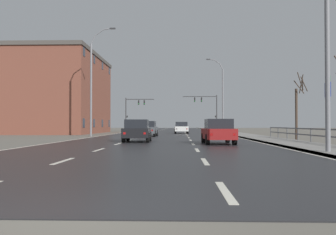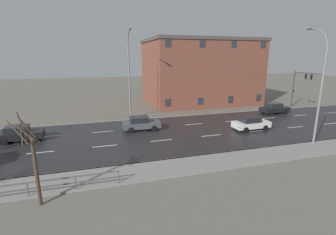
{
  "view_description": "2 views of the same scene",
  "coord_description": "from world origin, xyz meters",
  "views": [
    {
      "loc": [
        1.52,
        -4.71,
        1.23
      ],
      "look_at": [
        -0.71,
        64.54,
        2.53
      ],
      "focal_mm": 39.54,
      "sensor_mm": 36.0,
      "label": 1
    },
    {
      "loc": [
        24.55,
        28.31,
        8.0
      ],
      "look_at": [
        0.0,
        35.79,
        1.7
      ],
      "focal_mm": 26.42,
      "sensor_mm": 36.0,
      "label": 2
    }
  ],
  "objects": [
    {
      "name": "car_mid_centre",
      "position": [
        3.93,
        18.64,
        0.8
      ],
      "size": [
        1.95,
        4.16,
        1.57
      ],
      "rotation": [
        0.0,
        0.0,
        0.04
      ],
      "color": "maroon",
      "rests_on": "ground"
    },
    {
      "name": "bare_tree_mid",
      "position": [
        10.88,
        25.03,
        2.48
      ],
      "size": [
        1.28,
        1.47,
        5.35
      ],
      "color": "#423328",
      "rests_on": "ground"
    },
    {
      "name": "traffic_signal_right",
      "position": [
        6.43,
        59.38,
        4.39
      ],
      "size": [
        5.94,
        0.36,
        6.33
      ],
      "color": "#38383A",
      "rests_on": "ground"
    },
    {
      "name": "car_distant",
      "position": [
        1.71,
        44.97,
        0.8
      ],
      "size": [
        1.92,
        4.14,
        1.57
      ],
      "rotation": [
        0.0,
        0.0,
        0.02
      ],
      "color": "silver",
      "rests_on": "ground"
    },
    {
      "name": "brick_building",
      "position": [
        -16.61,
        46.69,
        5.51
      ],
      "size": [
        13.65,
        18.51,
        11.0
      ],
      "color": "brown",
      "rests_on": "ground"
    },
    {
      "name": "road_asphalt_strip",
      "position": [
        0.0,
        60.0,
        0.01
      ],
      "size": [
        14.0,
        120.0,
        0.03
      ],
      "color": "#232326",
      "rests_on": "ground"
    },
    {
      "name": "traffic_signal_left",
      "position": [
        -6.66,
        59.49,
        4.05
      ],
      "size": [
        5.02,
        0.36,
        5.88
      ],
      "color": "#38383A",
      "rests_on": "ground"
    },
    {
      "name": "street_lamp_midground",
      "position": [
        7.45,
        47.69,
        5.18
      ],
      "size": [
        2.45,
        0.24,
        10.58
      ],
      "color": "slate",
      "rests_on": "ground"
    },
    {
      "name": "car_far_right",
      "position": [
        -4.39,
        53.2,
        0.8
      ],
      "size": [
        1.99,
        4.18,
        1.57
      ],
      "rotation": [
        0.0,
        0.0,
        0.05
      ],
      "color": "black",
      "rests_on": "ground"
    },
    {
      "name": "car_far_left",
      "position": [
        -1.78,
        33.16,
        0.8
      ],
      "size": [
        1.91,
        4.14,
        1.57
      ],
      "rotation": [
        0.0,
        0.0,
        -0.02
      ],
      "color": "#474C51",
      "rests_on": "ground"
    },
    {
      "name": "ground_plane",
      "position": [
        0.0,
        48.0,
        -0.06
      ],
      "size": [
        160.0,
        160.0,
        0.12
      ],
      "color": "#666056"
    },
    {
      "name": "street_lamp_foreground",
      "position": [
        7.45,
        10.67,
        5.06
      ],
      "size": [
        2.38,
        0.24,
        10.32
      ],
      "color": "slate",
      "rests_on": "ground"
    },
    {
      "name": "highway_sign",
      "position": [
        8.39,
        12.62,
        2.24
      ],
      "size": [
        0.09,
        0.68,
        3.49
      ],
      "color": "slate",
      "rests_on": "ground"
    },
    {
      "name": "sidewalk_right",
      "position": [
        8.43,
        60.0,
        0.06
      ],
      "size": [
        3.0,
        120.0,
        0.12
      ],
      "color": "gray",
      "rests_on": "ground"
    },
    {
      "name": "street_lamp_left_bank",
      "position": [
        -7.44,
        32.88,
        5.48
      ],
      "size": [
        2.6,
        0.24,
        11.21
      ],
      "color": "slate",
      "rests_on": "ground"
    },
    {
      "name": "guardrail",
      "position": [
        9.85,
        16.47,
        0.71
      ],
      "size": [
        0.07,
        26.09,
        1.0
      ],
      "color": "#515459",
      "rests_on": "ground"
    },
    {
      "name": "car_near_right",
      "position": [
        -1.48,
        21.23,
        0.8
      ],
      "size": [
        1.92,
        4.14,
        1.57
      ],
      "rotation": [
        0.0,
        0.0,
        0.02
      ],
      "color": "black",
      "rests_on": "ground"
    }
  ]
}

